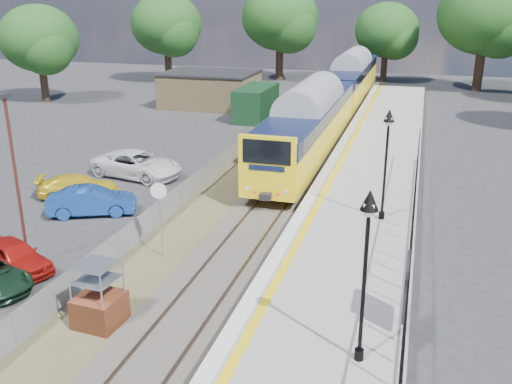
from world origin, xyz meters
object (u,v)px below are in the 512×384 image
at_px(car_blue, 92,201).
at_px(car_yellow, 79,186).
at_px(victorian_lamp_north, 388,139).
at_px(car_white, 137,165).
at_px(train, 335,94).
at_px(brick_plinth, 98,296).
at_px(carpark_lamp, 15,170).
at_px(speed_sign, 160,207).
at_px(car_red, 14,256).
at_px(victorian_lamp_south, 367,238).

relative_size(car_blue, car_yellow, 1.01).
relative_size(victorian_lamp_north, car_blue, 1.15).
bearing_deg(car_blue, car_white, -17.68).
bearing_deg(train, brick_plinth, -94.62).
xyz_separation_m(brick_plinth, car_yellow, (-7.24, 10.17, -0.45)).
bearing_deg(victorian_lamp_north, carpark_lamp, -154.04).
bearing_deg(speed_sign, car_white, 109.10).
relative_size(car_red, car_blue, 0.89).
height_order(car_blue, car_white, car_white).
xyz_separation_m(speed_sign, carpark_lamp, (-4.71, -1.87, 1.59)).
bearing_deg(train, car_blue, -109.05).
height_order(carpark_lamp, car_blue, carpark_lamp).
height_order(victorian_lamp_north, speed_sign, victorian_lamp_north).
height_order(victorian_lamp_north, brick_plinth, victorian_lamp_north).
relative_size(victorian_lamp_north, car_yellow, 1.16).
height_order(victorian_lamp_south, car_yellow, victorian_lamp_south).
height_order(carpark_lamp, car_white, carpark_lamp).
relative_size(victorian_lamp_south, brick_plinth, 2.15).
height_order(car_yellow, car_white, car_white).
relative_size(victorian_lamp_north, car_white, 0.89).
relative_size(carpark_lamp, car_yellow, 1.64).
relative_size(train, car_yellow, 10.30).
bearing_deg(train, carpark_lamp, -104.83).
bearing_deg(victorian_lamp_north, car_yellow, 176.21).
bearing_deg(carpark_lamp, car_red, -99.18).
bearing_deg(car_blue, victorian_lamp_south, -148.56).
bearing_deg(victorian_lamp_south, car_red, 166.13).
bearing_deg(car_yellow, speed_sign, -149.55).
bearing_deg(brick_plinth, car_blue, 122.79).
xyz_separation_m(victorian_lamp_north, car_white, (-13.79, 4.90, -3.58)).
distance_m(speed_sign, car_white, 10.98).
relative_size(brick_plinth, car_blue, 0.53).
bearing_deg(victorian_lamp_south, carpark_lamp, 163.49).
bearing_deg(speed_sign, brick_plinth, -101.09).
bearing_deg(car_white, speed_sign, -137.34).
distance_m(car_blue, car_yellow, 2.71).
distance_m(carpark_lamp, car_blue, 6.11).
bearing_deg(brick_plinth, victorian_lamp_south, -5.91).
bearing_deg(car_red, train, 6.13).
xyz_separation_m(car_blue, car_white, (-0.67, 5.81, 0.06)).
bearing_deg(train, car_white, -116.76).
height_order(victorian_lamp_south, train, victorian_lamp_south).
height_order(victorian_lamp_north, carpark_lamp, carpark_lamp).
bearing_deg(car_yellow, victorian_lamp_south, -148.45).
bearing_deg(victorian_lamp_south, victorian_lamp_north, 91.15).
distance_m(brick_plinth, car_white, 15.29).
xyz_separation_m(victorian_lamp_south, car_white, (-13.99, 14.90, -3.58)).
xyz_separation_m(brick_plinth, car_blue, (-5.32, 8.26, -0.37)).
xyz_separation_m(speed_sign, car_yellow, (-7.06, 5.30, -1.58)).
distance_m(speed_sign, car_red, 5.63).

